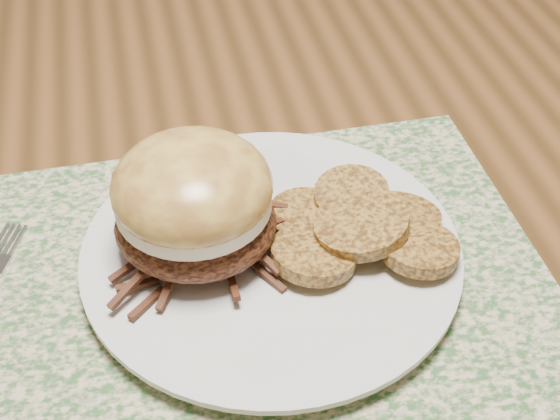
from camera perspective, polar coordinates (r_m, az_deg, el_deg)
The scene contains 5 objects.
dining_table at distance 0.71m, azimuth 8.70°, elevation -3.07°, with size 1.50×0.90×0.75m.
placemat at distance 0.56m, azimuth -3.08°, elevation -5.75°, with size 0.45×0.33×0.00m, color #3A6333.
dinner_plate at distance 0.57m, azimuth -0.64°, elevation -3.26°, with size 0.26×0.26×0.02m, color silver.
pork_sandwich at distance 0.54m, azimuth -6.34°, elevation 0.57°, with size 0.14×0.14×0.09m.
roasted_potatoes at distance 0.57m, azimuth 5.76°, elevation -1.17°, with size 0.15×0.14×0.04m.
Camera 1 is at (-0.21, -0.46, 1.17)m, focal length 50.00 mm.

